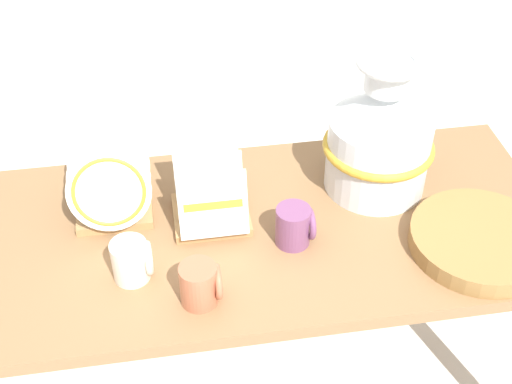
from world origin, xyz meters
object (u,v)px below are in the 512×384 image
object	(u,v)px
wicker_charger_stack	(480,240)
mug_plum_glaze	(295,226)
dish_rack_square_plates	(210,201)
dish_rack_round_plates	(111,187)
ceramic_vase	(380,136)
mug_cream_glaze	(132,260)
mug_terracotta_glaze	(201,284)

from	to	relation	value
wicker_charger_stack	mug_plum_glaze	distance (m)	0.43
dish_rack_square_plates	dish_rack_round_plates	bearing A→B (deg)	166.96
ceramic_vase	mug_plum_glaze	size ratio (longest dim) A/B	3.77
wicker_charger_stack	mug_plum_glaze	world-z (taller)	mug_plum_glaze
dish_rack_square_plates	wicker_charger_stack	size ratio (longest dim) A/B	0.61
mug_cream_glaze	mug_plum_glaze	size ratio (longest dim) A/B	1.00
wicker_charger_stack	mug_cream_glaze	distance (m)	0.80
dish_rack_round_plates	dish_rack_square_plates	size ratio (longest dim) A/B	1.09
wicker_charger_stack	dish_rack_square_plates	bearing A→B (deg)	161.45
dish_rack_square_plates	mug_cream_glaze	size ratio (longest dim) A/B	2.01
ceramic_vase	dish_rack_round_plates	xyz separation A→B (m)	(-0.66, -0.01, -0.07)
mug_cream_glaze	ceramic_vase	bearing A→B (deg)	20.24
mug_cream_glaze	wicker_charger_stack	bearing A→B (deg)	-2.63
ceramic_vase	dish_rack_round_plates	world-z (taller)	ceramic_vase
mug_terracotta_glaze	wicker_charger_stack	bearing A→B (deg)	5.01
dish_rack_round_plates	ceramic_vase	bearing A→B (deg)	0.73
ceramic_vase	mug_terracotta_glaze	bearing A→B (deg)	-146.03
mug_terracotta_glaze	mug_plum_glaze	world-z (taller)	same
ceramic_vase	dish_rack_round_plates	size ratio (longest dim) A/B	1.73
ceramic_vase	wicker_charger_stack	bearing A→B (deg)	-56.46
mug_cream_glaze	mug_plum_glaze	world-z (taller)	same
ceramic_vase	mug_terracotta_glaze	xyz separation A→B (m)	(-0.48, -0.32, -0.11)
dish_rack_round_plates	mug_plum_glaze	world-z (taller)	dish_rack_round_plates
mug_terracotta_glaze	mug_plum_glaze	xyz separation A→B (m)	(0.24, 0.15, 0.00)
ceramic_vase	mug_cream_glaze	bearing A→B (deg)	-159.76
dish_rack_round_plates	dish_rack_square_plates	bearing A→B (deg)	-13.04
mug_terracotta_glaze	mug_plum_glaze	bearing A→B (deg)	32.13
dish_rack_square_plates	wicker_charger_stack	world-z (taller)	dish_rack_square_plates
wicker_charger_stack	mug_plum_glaze	xyz separation A→B (m)	(-0.42, 0.09, 0.03)
mug_terracotta_glaze	mug_cream_glaze	bearing A→B (deg)	146.44
mug_cream_glaze	dish_rack_round_plates	bearing A→B (deg)	100.54
dish_rack_square_plates	wicker_charger_stack	bearing A→B (deg)	-18.55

